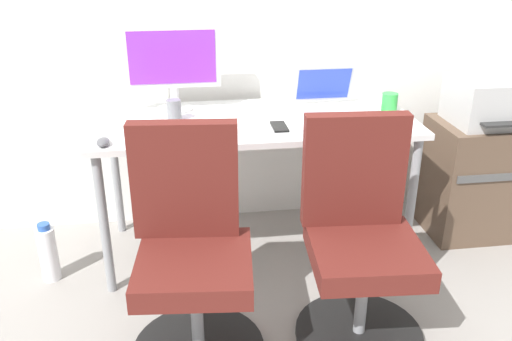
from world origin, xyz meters
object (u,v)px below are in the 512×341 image
side_cabinet (475,178)px  printer (489,101)px  office_chair_left (192,257)px  open_laptop (327,100)px  desktop_monitor (172,62)px  coffee_mug (390,102)px  office_chair_right (360,244)px  water_bottle_on_floor (48,253)px

side_cabinet → printer: bearing=-90.0°
office_chair_left → printer: size_ratio=2.35×
open_laptop → desktop_monitor: bearing=171.4°
coffee_mug → office_chair_right: bearing=-116.3°
office_chair_left → open_laptop: (0.74, 0.80, 0.37)m
office_chair_left → desktop_monitor: size_ratio=1.96×
printer → open_laptop: (-0.86, 0.06, 0.02)m
office_chair_right → desktop_monitor: size_ratio=1.96×
desktop_monitor → open_laptop: size_ratio=1.55×
office_chair_left → printer: 1.80m
water_bottle_on_floor → coffee_mug: coffee_mug is taller
office_chair_left → side_cabinet: office_chair_left is taller
open_laptop → office_chair_right: bearing=-93.7°
office_chair_right → coffee_mug: size_ratio=10.22×
printer → water_bottle_on_floor: bearing=-175.7°
printer → open_laptop: bearing=176.1°
open_laptop → coffee_mug: open_laptop is taller
office_chair_right → water_bottle_on_floor: (-1.38, 0.56, -0.28)m
office_chair_left → open_laptop: bearing=47.2°
printer → open_laptop: open_laptop is taller
office_chair_right → open_laptop: size_ratio=3.03×
printer → desktop_monitor: size_ratio=0.83×
water_bottle_on_floor → desktop_monitor: size_ratio=0.65×
printer → coffee_mug: 0.55m
office_chair_right → desktop_monitor: bearing=128.5°
office_chair_left → side_cabinet: size_ratio=1.44×
printer → desktop_monitor: desktop_monitor is taller
side_cabinet → printer: (-0.00, -0.00, 0.45)m
office_chair_left → coffee_mug: (1.05, 0.75, 0.36)m
printer → coffee_mug: bearing=179.1°
printer → office_chair_right: bearing=-141.1°
desktop_monitor → printer: bearing=-6.1°
side_cabinet → desktop_monitor: 1.78m
coffee_mug → side_cabinet: bearing=-0.8°
water_bottle_on_floor → desktop_monitor: desktop_monitor is taller
side_cabinet → open_laptop: bearing=176.2°
office_chair_left → desktop_monitor: bearing=92.6°
office_chair_left → open_laptop: open_laptop is taller
printer → open_laptop: size_ratio=1.29×
water_bottle_on_floor → desktop_monitor: bearing=28.0°
office_chair_right → printer: bearing=38.9°
side_cabinet → water_bottle_on_floor: size_ratio=2.10×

